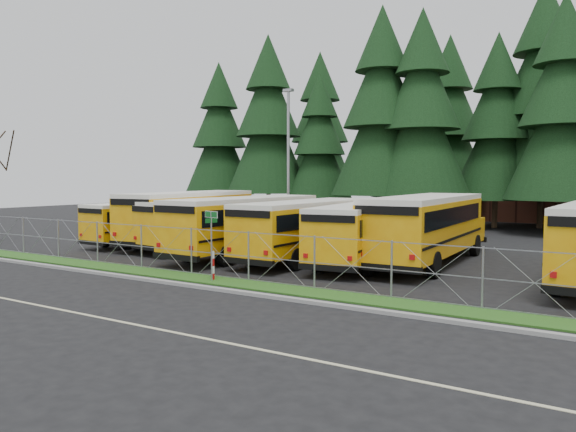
% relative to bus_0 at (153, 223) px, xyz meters
% --- Properties ---
extents(ground, '(120.00, 120.00, 0.00)m').
position_rel_bus_0_xyz_m(ground, '(13.48, -6.06, -1.29)').
color(ground, black).
rests_on(ground, ground).
extents(curb, '(50.00, 0.25, 0.12)m').
position_rel_bus_0_xyz_m(curb, '(13.48, -9.16, -1.23)').
color(curb, gray).
rests_on(curb, ground).
extents(grass_verge, '(50.00, 1.40, 0.06)m').
position_rel_bus_0_xyz_m(grass_verge, '(13.48, -7.76, -1.26)').
color(grass_verge, '#244C15').
rests_on(grass_verge, ground).
extents(road_lane_line, '(50.00, 0.12, 0.01)m').
position_rel_bus_0_xyz_m(road_lane_line, '(13.48, -14.06, -1.29)').
color(road_lane_line, beige).
rests_on(road_lane_line, ground).
extents(chainlink_fence, '(44.00, 0.10, 2.00)m').
position_rel_bus_0_xyz_m(chainlink_fence, '(13.48, -7.06, -0.29)').
color(chainlink_fence, '#919399').
rests_on(chainlink_fence, ground).
extents(brick_building, '(22.00, 10.00, 6.00)m').
position_rel_bus_0_xyz_m(brick_building, '(19.48, 33.94, 1.71)').
color(brick_building, brown).
rests_on(brick_building, ground).
extents(bus_0, '(2.77, 9.97, 2.59)m').
position_rel_bus_0_xyz_m(bus_0, '(0.00, 0.00, 0.00)').
color(bus_0, orange).
rests_on(bus_0, ground).
extents(bus_1, '(4.25, 12.56, 3.23)m').
position_rel_bus_0_xyz_m(bus_1, '(2.35, 1.08, 0.32)').
color(bus_1, orange).
rests_on(bus_1, ground).
extents(bus_2, '(3.83, 11.11, 2.85)m').
position_rel_bus_0_xyz_m(bus_2, '(4.89, 0.30, 0.13)').
color(bus_2, orange).
rests_on(bus_2, ground).
extents(bus_3, '(3.12, 11.86, 3.09)m').
position_rel_bus_0_xyz_m(bus_3, '(8.25, -1.19, 0.25)').
color(bus_3, orange).
rests_on(bus_3, ground).
extents(bus_4, '(2.77, 11.31, 2.96)m').
position_rel_bus_0_xyz_m(bus_4, '(11.59, -0.68, 0.19)').
color(bus_4, orange).
rests_on(bus_4, ground).
extents(bus_5, '(4.01, 11.14, 2.86)m').
position_rel_bus_0_xyz_m(bus_5, '(14.46, -0.44, 0.13)').
color(bus_5, orange).
rests_on(bus_5, ground).
extents(bus_6, '(3.29, 12.51, 3.26)m').
position_rel_bus_0_xyz_m(bus_6, '(17.10, 1.07, 0.33)').
color(bus_6, orange).
rests_on(bus_6, ground).
extents(street_sign, '(0.81, 0.54, 2.81)m').
position_rel_bus_0_xyz_m(street_sign, '(11.35, -7.97, 0.74)').
color(street_sign, '#919399').
rests_on(street_sign, ground).
extents(striped_bollard, '(0.11, 0.11, 1.20)m').
position_rel_bus_0_xyz_m(striped_bollard, '(11.22, -7.73, -0.69)').
color(striped_bollard, '#B20C0C').
rests_on(striped_bollard, ground).
extents(light_standard, '(0.70, 0.35, 10.14)m').
position_rel_bus_0_xyz_m(light_standard, '(4.91, 7.95, 4.21)').
color(light_standard, '#919399').
rests_on(light_standard, ground).
extents(conifer_0, '(7.19, 7.19, 15.90)m').
position_rel_bus_0_xyz_m(conifer_0, '(-11.51, 20.70, 6.66)').
color(conifer_0, black).
rests_on(conifer_0, ground).
extents(conifer_1, '(8.02, 8.02, 17.74)m').
position_rel_bus_0_xyz_m(conifer_1, '(-5.03, 20.16, 7.58)').
color(conifer_1, black).
rests_on(conifer_1, ground).
extents(conifer_2, '(6.20, 6.20, 13.71)m').
position_rel_bus_0_xyz_m(conifer_2, '(0.23, 20.83, 5.56)').
color(conifer_2, black).
rests_on(conifer_2, ground).
extents(conifer_3, '(8.20, 8.20, 18.14)m').
position_rel_bus_0_xyz_m(conifer_3, '(7.27, 18.61, 7.78)').
color(conifer_3, black).
rests_on(conifer_3, ground).
extents(conifer_4, '(7.85, 7.85, 17.37)m').
position_rel_bus_0_xyz_m(conifer_4, '(10.68, 18.54, 7.39)').
color(conifer_4, black).
rests_on(conifer_4, ground).
extents(conifer_5, '(7.11, 7.11, 15.71)m').
position_rel_bus_0_xyz_m(conifer_5, '(15.54, 22.62, 6.56)').
color(conifer_5, black).
rests_on(conifer_5, ground).
extents(conifer_6, '(7.71, 7.71, 17.06)m').
position_rel_bus_0_xyz_m(conifer_6, '(20.69, 19.25, 7.24)').
color(conifer_6, black).
rests_on(conifer_6, ground).
extents(conifer_10, '(7.81, 7.81, 17.26)m').
position_rel_bus_0_xyz_m(conifer_10, '(-3.40, 27.45, 7.34)').
color(conifer_10, black).
rests_on(conifer_10, ground).
extents(conifer_11, '(8.00, 8.00, 17.69)m').
position_rel_bus_0_xyz_m(conifer_11, '(9.71, 29.34, 7.55)').
color(conifer_11, black).
rests_on(conifer_11, ground).
extents(conifer_12, '(8.96, 8.96, 19.82)m').
position_rel_bus_0_xyz_m(conifer_12, '(18.68, 24.45, 8.61)').
color(conifer_12, black).
rests_on(conifer_12, ground).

